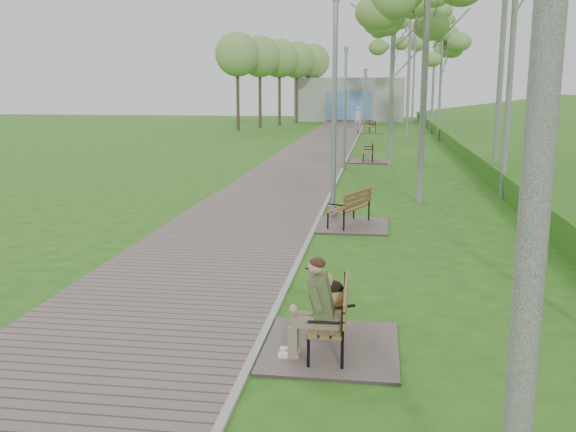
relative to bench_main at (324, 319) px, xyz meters
name	(u,v)px	position (x,y,z in m)	size (l,w,h in m)	color
ground	(294,271)	(-0.82, 3.38, -0.40)	(120.00, 120.00, 0.00)	#295918
walkway	(316,151)	(-2.57, 24.88, -0.38)	(3.50, 67.00, 0.04)	#6F615A
kerb	(351,151)	(-0.82, 24.88, -0.38)	(0.10, 67.00, 0.05)	#999993
building_north	(350,100)	(-2.32, 54.35, 1.59)	(10.00, 5.20, 4.00)	#9E9E99
bench_main	(324,319)	(0.00, 0.00, 0.00)	(1.67, 1.85, 1.45)	#6F615A
bench_second	(349,218)	(-0.04, 7.27, -0.21)	(1.73, 1.92, 1.06)	#6F615A
bench_third	(368,157)	(0.12, 20.55, -0.22)	(1.67, 1.85, 1.02)	#6F615A
bench_far	(370,130)	(-0.13, 38.29, -0.20)	(1.76, 1.96, 1.08)	#6F615A
lamp_post_near	(334,115)	(-0.49, 8.21, 2.13)	(0.21, 0.21, 5.43)	#979A9F
lamp_post_second	(345,113)	(-0.76, 17.85, 1.80)	(0.18, 0.18, 4.71)	#979A9F
lamp_post_third	(364,103)	(-0.58, 38.82, 1.66)	(0.17, 0.17, 4.42)	#979A9F
lamp_post_far	(366,99)	(-0.70, 48.39, 1.79)	(0.18, 0.18, 4.69)	#979A9F
pedestrian_near	(358,118)	(-1.12, 42.34, 0.46)	(0.63, 0.41, 1.73)	silver
birch_mid_c	(394,25)	(1.04, 18.98, 5.16)	(2.34, 2.34, 7.09)	silver
birch_far_a	(442,44)	(4.09, 32.43, 5.24)	(2.31, 2.31, 7.19)	silver
birch_far_c	(436,26)	(4.15, 38.68, 6.84)	(2.22, 2.22, 9.22)	silver
birch_distant_a	(392,40)	(1.34, 44.83, 6.34)	(2.72, 2.72, 8.59)	silver
birch_distant_b	(416,24)	(3.44, 52.14, 8.19)	(2.88, 2.88, 10.94)	silver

